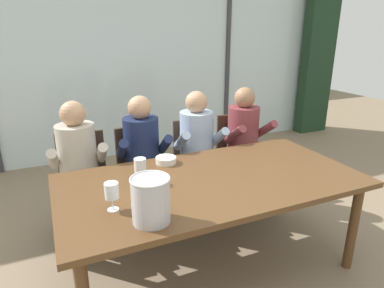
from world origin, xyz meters
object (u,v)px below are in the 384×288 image
object	(u,v)px
chair_near_curtain	(83,174)
wine_glass_near_bucket	(140,166)
chair_right_of_center	(238,150)
dining_table	(212,187)
tasting_bowl	(166,160)
person_pale_blue_shirt	(199,146)
chair_left_of_center	(142,166)
person_beige_jumper	(79,163)
person_maroon_top	(247,139)
person_navy_polo	(144,154)
chair_center	(196,157)
ice_bucket_primary	(151,199)
wine_glass_by_left_taster	(112,192)

from	to	relation	value
chair_near_curtain	wine_glass_near_bucket	distance (m)	0.95
chair_near_curtain	chair_right_of_center	bearing A→B (deg)	5.73
dining_table	wine_glass_near_bucket	bearing A→B (deg)	162.37
chair_near_curtain	tasting_bowl	xyz separation A→B (m)	(0.59, -0.57, 0.25)
chair_right_of_center	person_pale_blue_shirt	distance (m)	0.59
chair_right_of_center	tasting_bowl	world-z (taller)	chair_right_of_center
chair_left_of_center	tasting_bowl	bearing A→B (deg)	-90.85
tasting_bowl	wine_glass_near_bucket	world-z (taller)	wine_glass_near_bucket
tasting_bowl	chair_right_of_center	bearing A→B (deg)	28.74
person_beige_jumper	person_maroon_top	size ratio (longest dim) A/B	1.00
person_navy_polo	chair_near_curtain	bearing A→B (deg)	167.56
dining_table	person_beige_jumper	bearing A→B (deg)	135.39
person_pale_blue_shirt	person_maroon_top	distance (m)	0.54
person_beige_jumper	chair_right_of_center	bearing A→B (deg)	8.03
chair_center	person_navy_polo	bearing A→B (deg)	-158.86
chair_near_curtain	ice_bucket_primary	world-z (taller)	ice_bucket_primary
chair_center	person_beige_jumper	xyz separation A→B (m)	(-1.14, -0.13, 0.17)
person_navy_polo	wine_glass_by_left_taster	xyz separation A→B (m)	(-0.46, -0.97, 0.17)
chair_near_curtain	person_beige_jumper	xyz separation A→B (m)	(-0.04, -0.16, 0.17)
ice_bucket_primary	dining_table	bearing A→B (deg)	32.86
chair_left_of_center	person_beige_jumper	xyz separation A→B (m)	(-0.58, -0.15, 0.17)
chair_near_curtain	chair_left_of_center	size ratio (longest dim) A/B	1.00
chair_near_curtain	person_pale_blue_shirt	world-z (taller)	person_pale_blue_shirt
person_navy_polo	person_maroon_top	distance (m)	1.10
person_maroon_top	tasting_bowl	xyz separation A→B (m)	(-1.03, -0.41, 0.08)
chair_left_of_center	chair_center	world-z (taller)	same
person_pale_blue_shirt	wine_glass_near_bucket	distance (m)	1.02
person_beige_jumper	person_maroon_top	bearing A→B (deg)	2.80
tasting_bowl	wine_glass_by_left_taster	world-z (taller)	wine_glass_by_left_taster
person_maroon_top	tasting_bowl	world-z (taller)	person_maroon_top
chair_near_curtain	person_navy_polo	distance (m)	0.57
person_maroon_top	person_pale_blue_shirt	bearing A→B (deg)	176.89
person_pale_blue_shirt	chair_left_of_center	bearing A→B (deg)	168.70
ice_bucket_primary	wine_glass_near_bucket	size ratio (longest dim) A/B	1.51
person_pale_blue_shirt	ice_bucket_primary	world-z (taller)	person_pale_blue_shirt
person_maroon_top	ice_bucket_primary	bearing A→B (deg)	-142.70
chair_center	person_beige_jumper	bearing A→B (deg)	-165.14
tasting_bowl	dining_table	bearing A→B (deg)	-63.67
person_beige_jumper	wine_glass_near_bucket	bearing A→B (deg)	-59.43
person_beige_jumper	dining_table	bearing A→B (deg)	-41.81
chair_center	person_navy_polo	size ratio (longest dim) A/B	0.74
person_pale_blue_shirt	chair_near_curtain	bearing A→B (deg)	175.39
dining_table	chair_right_of_center	xyz separation A→B (m)	(0.82, 0.97, -0.16)
chair_near_curtain	person_navy_polo	xyz separation A→B (m)	(0.52, -0.16, 0.17)
chair_left_of_center	person_beige_jumper	size ratio (longest dim) A/B	0.74
chair_left_of_center	wine_glass_by_left_taster	distance (m)	1.27
chair_center	wine_glass_by_left_taster	size ratio (longest dim) A/B	5.11
chair_center	wine_glass_near_bucket	bearing A→B (deg)	-126.50
chair_near_curtain	wine_glass_near_bucket	bearing A→B (deg)	-63.10
ice_bucket_primary	wine_glass_by_left_taster	xyz separation A→B (m)	(-0.17, 0.21, -0.02)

